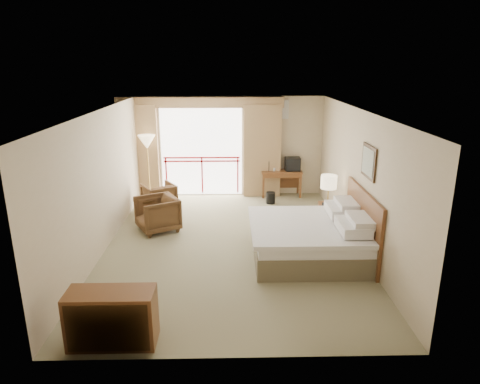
{
  "coord_description": "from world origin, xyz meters",
  "views": [
    {
      "loc": [
        -0.01,
        -8.04,
        3.58
      ],
      "look_at": [
        0.18,
        0.4,
        0.99
      ],
      "focal_mm": 32.0,
      "sensor_mm": 36.0,
      "label": 1
    }
  ],
  "objects_px": {
    "bed": "(311,238)",
    "table_lamp": "(329,182)",
    "desk": "(281,176)",
    "armchair_near": "(158,230)",
    "wastebasket": "(271,198)",
    "armchair_far": "(160,209)",
    "dresser": "(112,318)",
    "tv": "(293,164)",
    "floor_lamp": "(147,144)",
    "nightstand": "(327,216)",
    "side_table": "(145,206)"
  },
  "relations": [
    {
      "from": "bed",
      "to": "armchair_far",
      "type": "relative_size",
      "value": 2.89
    },
    {
      "from": "table_lamp",
      "to": "floor_lamp",
      "type": "distance_m",
      "value": 4.81
    },
    {
      "from": "desk",
      "to": "armchair_near",
      "type": "relative_size",
      "value": 1.31
    },
    {
      "from": "armchair_far",
      "to": "floor_lamp",
      "type": "xyz_separation_m",
      "value": [
        -0.38,
        0.8,
        1.51
      ]
    },
    {
      "from": "tv",
      "to": "dresser",
      "type": "xyz_separation_m",
      "value": [
        -3.25,
        -6.44,
        -0.52
      ]
    },
    {
      "from": "table_lamp",
      "to": "desk",
      "type": "height_order",
      "value": "table_lamp"
    },
    {
      "from": "table_lamp",
      "to": "side_table",
      "type": "height_order",
      "value": "table_lamp"
    },
    {
      "from": "desk",
      "to": "floor_lamp",
      "type": "height_order",
      "value": "floor_lamp"
    },
    {
      "from": "table_lamp",
      "to": "dresser",
      "type": "xyz_separation_m",
      "value": [
        -3.71,
        -4.1,
        -0.66
      ]
    },
    {
      "from": "wastebasket",
      "to": "armchair_far",
      "type": "distance_m",
      "value": 2.87
    },
    {
      "from": "bed",
      "to": "floor_lamp",
      "type": "distance_m",
      "value": 5.26
    },
    {
      "from": "nightstand",
      "to": "table_lamp",
      "type": "bearing_deg",
      "value": 94.17
    },
    {
      "from": "wastebasket",
      "to": "armchair_near",
      "type": "relative_size",
      "value": 0.36
    },
    {
      "from": "side_table",
      "to": "floor_lamp",
      "type": "bearing_deg",
      "value": 97.07
    },
    {
      "from": "wastebasket",
      "to": "armchair_near",
      "type": "distance_m",
      "value": 3.22
    },
    {
      "from": "desk",
      "to": "wastebasket",
      "type": "distance_m",
      "value": 0.9
    },
    {
      "from": "nightstand",
      "to": "floor_lamp",
      "type": "relative_size",
      "value": 0.31
    },
    {
      "from": "wastebasket",
      "to": "armchair_near",
      "type": "bearing_deg",
      "value": -145.66
    },
    {
      "from": "nightstand",
      "to": "side_table",
      "type": "bearing_deg",
      "value": 178.8
    },
    {
      "from": "dresser",
      "to": "table_lamp",
      "type": "bearing_deg",
      "value": 50.81
    },
    {
      "from": "desk",
      "to": "armchair_near",
      "type": "distance_m",
      "value": 3.97
    },
    {
      "from": "desk",
      "to": "wastebasket",
      "type": "xyz_separation_m",
      "value": [
        -0.35,
        -0.72,
        -0.41
      ]
    },
    {
      "from": "desk",
      "to": "tv",
      "type": "xyz_separation_m",
      "value": [
        0.3,
        -0.05,
        0.34
      ]
    },
    {
      "from": "tv",
      "to": "side_table",
      "type": "bearing_deg",
      "value": -141.76
    },
    {
      "from": "side_table",
      "to": "wastebasket",
      "type": "bearing_deg",
      "value": 24.09
    },
    {
      "from": "dresser",
      "to": "bed",
      "type": "bearing_deg",
      "value": 42.87
    },
    {
      "from": "armchair_near",
      "to": "dresser",
      "type": "relative_size",
      "value": 0.74
    },
    {
      "from": "armchair_near",
      "to": "floor_lamp",
      "type": "height_order",
      "value": "floor_lamp"
    },
    {
      "from": "table_lamp",
      "to": "armchair_near",
      "type": "height_order",
      "value": "table_lamp"
    },
    {
      "from": "floor_lamp",
      "to": "side_table",
      "type": "bearing_deg",
      "value": -82.93
    },
    {
      "from": "tv",
      "to": "floor_lamp",
      "type": "xyz_separation_m",
      "value": [
        -3.86,
        -0.28,
        0.61
      ]
    },
    {
      "from": "bed",
      "to": "dresser",
      "type": "relative_size",
      "value": 1.87
    },
    {
      "from": "tv",
      "to": "floor_lamp",
      "type": "relative_size",
      "value": 0.23
    },
    {
      "from": "tv",
      "to": "armchair_near",
      "type": "distance_m",
      "value": 4.22
    },
    {
      "from": "bed",
      "to": "nightstand",
      "type": "height_order",
      "value": "bed"
    },
    {
      "from": "dresser",
      "to": "desk",
      "type": "bearing_deg",
      "value": 68.56
    },
    {
      "from": "armchair_far",
      "to": "bed",
      "type": "bearing_deg",
      "value": 108.37
    },
    {
      "from": "nightstand",
      "to": "desk",
      "type": "xyz_separation_m",
      "value": [
        -0.76,
        2.45,
        0.29
      ]
    },
    {
      "from": "nightstand",
      "to": "dresser",
      "type": "xyz_separation_m",
      "value": [
        -3.71,
        -4.05,
        0.11
      ]
    },
    {
      "from": "armchair_near",
      "to": "armchair_far",
      "type": "bearing_deg",
      "value": 159.46
    },
    {
      "from": "wastebasket",
      "to": "armchair_far",
      "type": "height_order",
      "value": "armchair_far"
    },
    {
      "from": "armchair_near",
      "to": "dresser",
      "type": "height_order",
      "value": "dresser"
    },
    {
      "from": "desk",
      "to": "wastebasket",
      "type": "bearing_deg",
      "value": -111.76
    },
    {
      "from": "nightstand",
      "to": "armchair_far",
      "type": "relative_size",
      "value": 0.74
    },
    {
      "from": "bed",
      "to": "tv",
      "type": "xyz_separation_m",
      "value": [
        0.18,
        3.88,
        0.52
      ]
    },
    {
      "from": "tv",
      "to": "floor_lamp",
      "type": "bearing_deg",
      "value": -166.34
    },
    {
      "from": "bed",
      "to": "table_lamp",
      "type": "bearing_deg",
      "value": 67.13
    },
    {
      "from": "wastebasket",
      "to": "desk",
      "type": "bearing_deg",
      "value": 64.26
    },
    {
      "from": "table_lamp",
      "to": "dresser",
      "type": "distance_m",
      "value": 5.57
    },
    {
      "from": "floor_lamp",
      "to": "armchair_far",
      "type": "bearing_deg",
      "value": -64.73
    }
  ]
}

